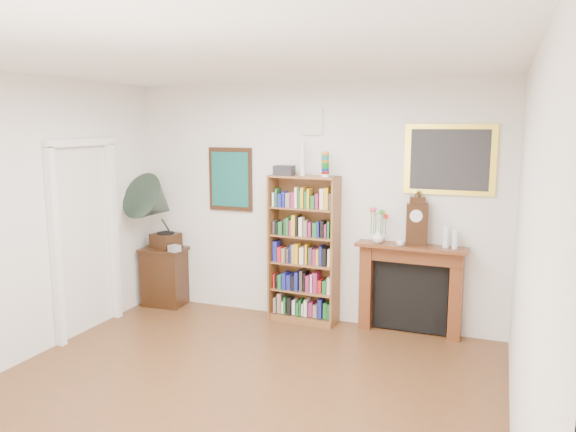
# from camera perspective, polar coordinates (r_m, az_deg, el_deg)

# --- Properties ---
(room) EXTENTS (4.51, 5.01, 2.81)m
(room) POSITION_cam_1_polar(r_m,az_deg,el_deg) (4.35, -8.14, -3.07)
(room) COLOR #533519
(room) RESTS_ON ground
(door_casing) EXTENTS (0.08, 1.02, 2.17)m
(door_casing) POSITION_cam_1_polar(r_m,az_deg,el_deg) (6.60, -19.89, -0.50)
(door_casing) COLOR white
(door_casing) RESTS_ON left_wall
(teal_poster) EXTENTS (0.58, 0.04, 0.78)m
(teal_poster) POSITION_cam_1_polar(r_m,az_deg,el_deg) (6.97, -5.87, 3.73)
(teal_poster) COLOR black
(teal_poster) RESTS_ON back_wall
(small_picture) EXTENTS (0.26, 0.04, 0.30)m
(small_picture) POSITION_cam_1_polar(r_m,az_deg,el_deg) (6.53, 2.40, 9.55)
(small_picture) COLOR white
(small_picture) RESTS_ON back_wall
(gilt_painting) EXTENTS (0.95, 0.04, 0.75)m
(gilt_painting) POSITION_cam_1_polar(r_m,az_deg,el_deg) (6.22, 16.10, 5.51)
(gilt_painting) COLOR yellow
(gilt_painting) RESTS_ON back_wall
(bookshelf) EXTENTS (0.82, 0.34, 2.00)m
(bookshelf) POSITION_cam_1_polar(r_m,az_deg,el_deg) (6.55, 1.59, -2.60)
(bookshelf) COLOR brown
(bookshelf) RESTS_ON floor
(side_cabinet) EXTENTS (0.58, 0.44, 0.75)m
(side_cabinet) POSITION_cam_1_polar(r_m,az_deg,el_deg) (7.47, -12.43, -6.02)
(side_cabinet) COLOR black
(side_cabinet) RESTS_ON floor
(fireplace) EXTENTS (1.22, 0.33, 1.02)m
(fireplace) POSITION_cam_1_polar(r_m,az_deg,el_deg) (6.42, 12.35, -6.55)
(fireplace) COLOR #532413
(fireplace) RESTS_ON floor
(gramophone) EXTENTS (0.74, 0.86, 0.98)m
(gramophone) POSITION_cam_1_polar(r_m,az_deg,el_deg) (7.17, -13.18, 0.93)
(gramophone) COLOR black
(gramophone) RESTS_ON side_cabinet
(cd_stack) EXTENTS (0.15, 0.15, 0.08)m
(cd_stack) POSITION_cam_1_polar(r_m,az_deg,el_deg) (7.14, -11.47, -3.25)
(cd_stack) COLOR #B5B6C2
(cd_stack) RESTS_ON side_cabinet
(mantel_clock) EXTENTS (0.25, 0.17, 0.53)m
(mantel_clock) POSITION_cam_1_polar(r_m,az_deg,el_deg) (6.24, 12.95, -0.60)
(mantel_clock) COLOR black
(mantel_clock) RESTS_ON fireplace
(flower_vase) EXTENTS (0.19, 0.19, 0.15)m
(flower_vase) POSITION_cam_1_polar(r_m,az_deg,el_deg) (6.31, 9.13, -2.02)
(flower_vase) COLOR white
(flower_vase) RESTS_ON fireplace
(teacup) EXTENTS (0.09, 0.09, 0.06)m
(teacup) POSITION_cam_1_polar(r_m,az_deg,el_deg) (6.20, 11.35, -2.71)
(teacup) COLOR silver
(teacup) RESTS_ON fireplace
(bottle_left) EXTENTS (0.07, 0.07, 0.24)m
(bottle_left) POSITION_cam_1_polar(r_m,az_deg,el_deg) (6.22, 15.76, -2.03)
(bottle_left) COLOR silver
(bottle_left) RESTS_ON fireplace
(bottle_right) EXTENTS (0.06, 0.06, 0.20)m
(bottle_right) POSITION_cam_1_polar(r_m,az_deg,el_deg) (6.19, 16.60, -2.30)
(bottle_right) COLOR silver
(bottle_right) RESTS_ON fireplace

